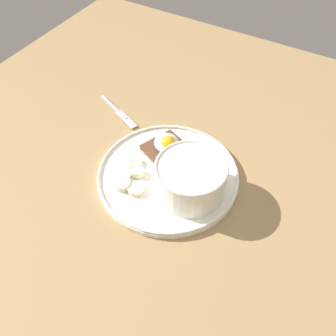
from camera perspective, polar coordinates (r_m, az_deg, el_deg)
ground_plane at (r=76.67cm, az=0.00°, el=-1.96°), size 120.00×120.00×2.00cm
plate at (r=75.28cm, az=0.00°, el=-1.10°), size 28.52×28.52×1.60cm
oatmeal_bowl at (r=70.04cm, az=3.46°, el=-1.63°), size 13.52×13.52×7.18cm
toast_slice at (r=78.67cm, az=-0.23°, el=2.76°), size 10.81×10.81×1.25cm
poached_egg at (r=76.84cm, az=-0.15°, el=3.82°), size 7.05×5.89×4.03cm
banana_slice_front at (r=74.85cm, az=-4.70°, el=-0.66°), size 3.81×3.81×1.59cm
banana_slice_left at (r=72.30cm, az=-5.00°, el=-3.25°), size 3.64×3.61×1.25cm
banana_slice_back at (r=73.10cm, az=-6.93°, el=-2.50°), size 3.39×3.46×1.58cm
banana_slice_right at (r=74.90cm, az=-6.72°, el=-0.94°), size 4.40×4.42×1.34cm
banana_slice_inner at (r=76.86cm, az=-5.18°, el=0.86°), size 3.36×3.28×1.23cm
knife at (r=90.48cm, az=-7.62°, el=8.57°), size 13.35×6.48×0.80cm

